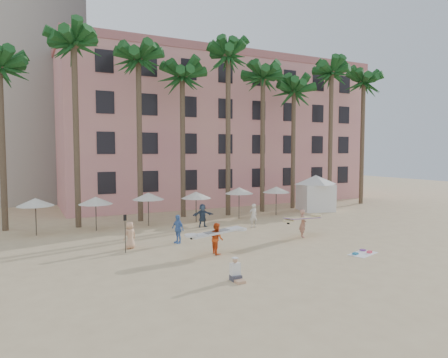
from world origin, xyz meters
name	(u,v)px	position (x,y,z in m)	size (l,w,h in m)	color
ground	(299,256)	(0.00, 0.00, 0.00)	(120.00, 120.00, 0.00)	#D1B789
pink_hotel	(214,133)	(7.00, 26.00, 8.00)	(35.00, 14.00, 16.00)	#E3978A
palm_row	(200,70)	(0.51, 15.00, 12.97)	(44.40, 5.40, 16.30)	brown
umbrella_row	(173,195)	(-3.00, 12.50, 2.33)	(22.50, 2.70, 2.73)	#332B23
cabana	(316,190)	(12.04, 13.17, 2.07)	(5.56, 5.56, 3.50)	white
beach_towel	(363,253)	(3.59, -1.25, 0.03)	(2.02, 1.50, 0.14)	white
carrier_yellow	(303,222)	(3.23, 3.81, 1.07)	(3.44, 1.79, 1.91)	tan
carrier_white	(217,237)	(-3.91, 2.49, 0.96)	(3.31, 1.03, 1.78)	#E24C17
beachgoers	(194,221)	(-2.98, 8.16, 0.89)	(10.88, 5.25, 1.84)	#35475E
paddle	(125,229)	(-8.53, 5.02, 1.41)	(0.18, 0.04, 2.23)	black
seated_man	(236,273)	(-5.18, -2.20, 0.36)	(0.46, 0.81, 1.05)	#3F3F4C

